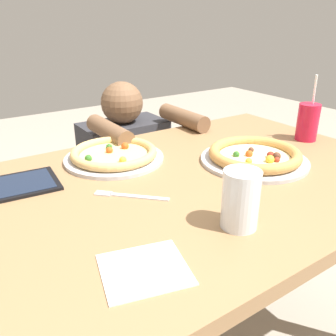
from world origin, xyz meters
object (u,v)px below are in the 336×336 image
(water_cup_clear, at_px, (241,199))
(pizza_far, at_px, (114,155))
(tablet, at_px, (13,186))
(drink_cup_colored, at_px, (308,122))
(fork, at_px, (128,196))
(pizza_near, at_px, (255,156))
(diner_seated, at_px, (127,186))

(water_cup_clear, bearing_deg, pizza_far, 95.99)
(tablet, bearing_deg, water_cup_clear, -52.51)
(tablet, bearing_deg, pizza_far, 4.77)
(drink_cup_colored, bearing_deg, fork, -177.55)
(pizza_near, height_order, drink_cup_colored, drink_cup_colored)
(water_cup_clear, xyz_separation_m, fork, (-0.14, 0.27, -0.07))
(drink_cup_colored, relative_size, fork, 1.56)
(pizza_near, distance_m, fork, 0.46)
(pizza_near, distance_m, water_cup_clear, 0.40)
(pizza_near, xyz_separation_m, tablet, (-0.69, 0.24, -0.02))
(water_cup_clear, distance_m, fork, 0.31)
(tablet, bearing_deg, drink_cup_colored, -10.62)
(pizza_far, height_order, drink_cup_colored, drink_cup_colored)
(pizza_near, relative_size, drink_cup_colored, 1.41)
(pizza_near, xyz_separation_m, diner_seated, (-0.12, 0.69, -0.36))
(diner_seated, bearing_deg, drink_cup_colored, -54.96)
(water_cup_clear, height_order, diner_seated, diner_seated)
(drink_cup_colored, bearing_deg, pizza_far, 162.64)
(pizza_near, bearing_deg, water_cup_clear, -141.51)
(pizza_far, distance_m, drink_cup_colored, 0.74)
(pizza_near, relative_size, fork, 2.20)
(fork, xyz_separation_m, diner_seated, (0.34, 0.67, -0.34))
(pizza_far, relative_size, diner_seated, 0.35)
(drink_cup_colored, xyz_separation_m, water_cup_clear, (-0.65, -0.30, -0.00))
(pizza_far, xyz_separation_m, water_cup_clear, (0.05, -0.52, 0.05))
(fork, relative_size, diner_seated, 0.17)
(tablet, relative_size, diner_seated, 0.28)
(drink_cup_colored, bearing_deg, diner_seated, 125.04)
(drink_cup_colored, bearing_deg, water_cup_clear, -155.03)
(fork, bearing_deg, water_cup_clear, -62.34)
(drink_cup_colored, bearing_deg, pizza_near, -171.19)
(pizza_far, height_order, fork, pizza_far)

